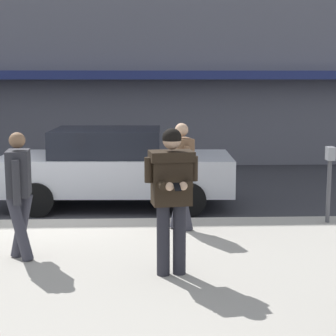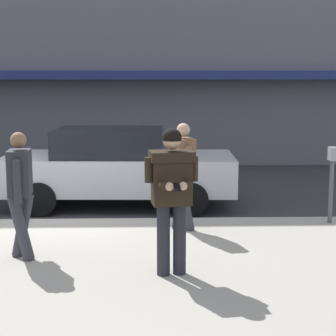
{
  "view_description": "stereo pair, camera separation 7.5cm",
  "coord_description": "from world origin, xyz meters",
  "px_view_note": "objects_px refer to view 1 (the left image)",
  "views": [
    {
      "loc": [
        1.67,
        -9.6,
        2.53
      ],
      "look_at": [
        1.94,
        -3.15,
        1.49
      ],
      "focal_mm": 60.0,
      "sensor_mm": 36.0,
      "label": 1
    },
    {
      "loc": [
        1.74,
        -9.6,
        2.53
      ],
      "look_at": [
        1.94,
        -3.15,
        1.49
      ],
      "focal_mm": 60.0,
      "sensor_mm": 36.0,
      "label": 2
    }
  ],
  "objects_px": {
    "man_texting_on_phone": "(172,186)",
    "pedestrian_dark_coat": "(181,170)",
    "pedestrian_with_bag": "(19,187)",
    "parking_meter": "(329,173)",
    "parked_sedan_mid": "(114,167)"
  },
  "relations": [
    {
      "from": "pedestrian_with_bag",
      "to": "parking_meter",
      "type": "relative_size",
      "value": 1.34
    },
    {
      "from": "parked_sedan_mid",
      "to": "man_texting_on_phone",
      "type": "xyz_separation_m",
      "value": [
        0.92,
        -4.38,
        0.46
      ]
    },
    {
      "from": "parked_sedan_mid",
      "to": "man_texting_on_phone",
      "type": "relative_size",
      "value": 2.53
    },
    {
      "from": "man_texting_on_phone",
      "to": "pedestrian_dark_coat",
      "type": "xyz_separation_m",
      "value": [
        0.26,
        2.07,
        -0.14
      ]
    },
    {
      "from": "parked_sedan_mid",
      "to": "pedestrian_dark_coat",
      "type": "height_order",
      "value": "pedestrian_dark_coat"
    },
    {
      "from": "man_texting_on_phone",
      "to": "pedestrian_dark_coat",
      "type": "relative_size",
      "value": 1.06
    },
    {
      "from": "parked_sedan_mid",
      "to": "parking_meter",
      "type": "relative_size",
      "value": 3.59
    },
    {
      "from": "parked_sedan_mid",
      "to": "man_texting_on_phone",
      "type": "bearing_deg",
      "value": -78.18
    },
    {
      "from": "man_texting_on_phone",
      "to": "parking_meter",
      "type": "relative_size",
      "value": 1.42
    },
    {
      "from": "parked_sedan_mid",
      "to": "parking_meter",
      "type": "bearing_deg",
      "value": -28.41
    },
    {
      "from": "man_texting_on_phone",
      "to": "pedestrian_with_bag",
      "type": "bearing_deg",
      "value": 159.85
    },
    {
      "from": "parked_sedan_mid",
      "to": "pedestrian_dark_coat",
      "type": "xyz_separation_m",
      "value": [
        1.17,
        -2.31,
        0.32
      ]
    },
    {
      "from": "parked_sedan_mid",
      "to": "pedestrian_with_bag",
      "type": "height_order",
      "value": "pedestrian_with_bag"
    },
    {
      "from": "man_texting_on_phone",
      "to": "pedestrian_with_bag",
      "type": "height_order",
      "value": "man_texting_on_phone"
    },
    {
      "from": "man_texting_on_phone",
      "to": "pedestrian_with_bag",
      "type": "distance_m",
      "value": 2.1
    }
  ]
}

